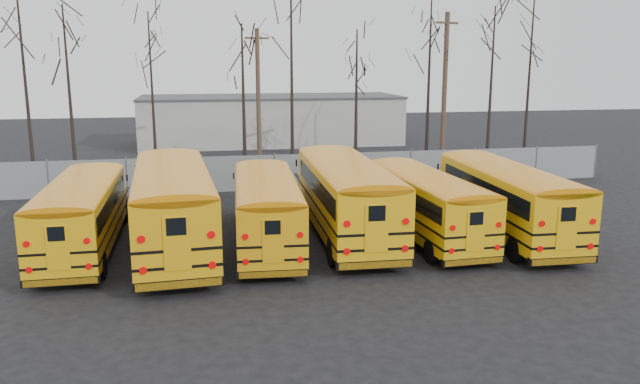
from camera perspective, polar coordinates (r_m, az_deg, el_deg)
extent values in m
plane|color=black|center=(23.82, -0.80, -5.63)|extent=(120.00, 120.00, 0.00)
cube|color=gray|center=(35.14, -4.17, 1.81)|extent=(40.00, 0.04, 2.00)
cube|color=#AAABA6|center=(54.93, -4.51, 6.56)|extent=(22.00, 8.00, 4.00)
cylinder|color=black|center=(22.69, -24.62, -6.46)|extent=(0.27, 0.93, 0.92)
cylinder|color=black|center=(22.29, -19.37, -6.35)|extent=(0.27, 0.93, 0.92)
cylinder|color=black|center=(30.01, -21.35, -1.83)|extent=(0.27, 0.93, 0.92)
cylinder|color=black|center=(29.71, -17.39, -1.68)|extent=(0.27, 0.93, 0.92)
cube|color=#E0A20E|center=(25.03, -21.00, -1.90)|extent=(2.41, 8.62, 2.17)
cube|color=#E0A20E|center=(30.06, -19.36, -0.76)|extent=(2.10, 1.60, 0.92)
cube|color=black|center=(24.74, -21.15, -0.91)|extent=(2.44, 7.70, 0.65)
cube|color=black|center=(25.94, -20.61, -2.93)|extent=(2.46, 10.21, 0.08)
cube|color=black|center=(25.83, -20.68, -1.94)|extent=(2.46, 10.21, 0.08)
cube|color=black|center=(21.37, -22.58, -7.53)|extent=(2.37, 0.23, 0.26)
cube|color=black|center=(30.88, -19.11, -1.38)|extent=(2.22, 0.21, 0.24)
cube|color=#E0A20E|center=(20.94, -22.88, -4.76)|extent=(0.69, 0.05, 1.43)
cylinder|color=#B20505|center=(21.32, -25.07, -6.48)|extent=(0.20, 0.04, 0.20)
cylinder|color=#B20505|center=(20.96, -20.38, -6.40)|extent=(0.20, 0.04, 0.20)
cylinder|color=#B20505|center=(21.08, -25.27, -4.34)|extent=(0.20, 0.04, 0.20)
cylinder|color=#B20505|center=(20.72, -20.55, -4.21)|extent=(0.20, 0.04, 0.20)
cylinder|color=black|center=(21.18, -16.23, -6.88)|extent=(0.37, 1.10, 1.08)
cylinder|color=black|center=(21.22, -9.58, -6.52)|extent=(0.37, 1.10, 1.08)
cylinder|color=black|center=(29.94, -15.76, -1.32)|extent=(0.37, 1.10, 1.08)
cylinder|color=black|center=(29.97, -11.08, -1.08)|extent=(0.37, 1.10, 1.08)
cube|color=orange|center=(24.21, -13.29, -1.22)|extent=(3.35, 10.23, 2.55)
cube|color=orange|center=(30.19, -13.49, -0.04)|extent=(2.55, 1.99, 1.08)
cube|color=black|center=(23.88, -13.35, -0.01)|extent=(3.32, 9.15, 0.76)
cube|color=black|center=(25.29, -13.25, -2.48)|extent=(3.50, 12.09, 0.10)
cube|color=black|center=(25.16, -13.31, -1.29)|extent=(3.50, 12.09, 0.10)
cube|color=black|center=(19.85, -12.77, -8.14)|extent=(2.78, 0.41, 0.30)
cube|color=black|center=(31.16, -13.46, -0.79)|extent=(2.61, 0.38, 0.28)
cube|color=orange|center=(19.33, -12.94, -4.64)|extent=(0.81, 0.10, 1.68)
cylinder|color=#B20505|center=(19.56, -15.87, -6.93)|extent=(0.24, 0.06, 0.24)
cylinder|color=#B20505|center=(19.59, -9.81, -6.61)|extent=(0.24, 0.06, 0.24)
cylinder|color=#B20505|center=(19.28, -16.03, -4.19)|extent=(0.24, 0.06, 0.24)
cylinder|color=#B20505|center=(19.31, -9.91, -3.87)|extent=(0.24, 0.06, 0.24)
cylinder|color=black|center=(21.60, -7.26, -6.32)|extent=(0.31, 0.94, 0.93)
cylinder|color=black|center=(21.70, -1.70, -6.14)|extent=(0.31, 0.94, 0.93)
cylinder|color=black|center=(29.09, -7.37, -1.51)|extent=(0.31, 0.94, 0.93)
cylinder|color=black|center=(29.16, -3.26, -1.39)|extent=(0.31, 0.94, 0.93)
cube|color=orange|center=(24.22, -4.91, -1.57)|extent=(2.79, 8.72, 2.18)
cube|color=orange|center=(29.32, -5.35, -0.43)|extent=(2.17, 1.69, 0.93)
cube|color=black|center=(23.93, -4.91, -0.54)|extent=(2.77, 7.80, 0.65)
cube|color=black|center=(25.15, -4.96, -2.64)|extent=(2.90, 10.31, 0.08)
cube|color=black|center=(25.03, -4.98, -1.61)|extent=(2.90, 10.31, 0.08)
cube|color=black|center=(20.50, -4.29, -7.41)|extent=(2.38, 0.33, 0.26)
cube|color=black|center=(30.15, -5.39, -1.07)|extent=(2.23, 0.31, 0.24)
cube|color=orange|center=(20.06, -4.32, -4.52)|extent=(0.70, 0.08, 1.43)
cylinder|color=#B20505|center=(20.23, -6.80, -6.36)|extent=(0.21, 0.05, 0.20)
cylinder|color=#B20505|center=(20.31, -1.80, -6.20)|extent=(0.21, 0.05, 0.20)
cylinder|color=#B20505|center=(19.98, -6.85, -4.09)|extent=(0.21, 0.05, 0.20)
cylinder|color=#B20505|center=(20.07, -1.82, -3.94)|extent=(0.21, 0.05, 0.20)
cylinder|color=black|center=(22.25, 1.20, -5.50)|extent=(0.32, 1.06, 1.05)
cylinder|color=black|center=(22.79, 7.12, -5.17)|extent=(0.32, 1.06, 1.05)
cylinder|color=black|center=(30.70, -1.79, -0.57)|extent=(0.32, 1.06, 1.05)
cylinder|color=black|center=(31.09, 2.56, -0.42)|extent=(0.32, 1.06, 1.05)
cube|color=#E5A50E|center=(25.40, 2.46, -0.40)|extent=(2.87, 9.86, 2.48)
cube|color=#E5A50E|center=(31.12, 0.29, 0.60)|extent=(2.41, 1.85, 1.05)
cube|color=black|center=(25.09, 2.56, 0.73)|extent=(2.89, 8.81, 0.74)
cube|color=black|center=(26.43, 2.05, -1.60)|extent=(2.95, 11.67, 0.09)
cube|color=black|center=(26.31, 2.06, -0.48)|extent=(2.95, 11.67, 0.09)
cube|color=black|center=(21.24, 5.05, -6.56)|extent=(2.70, 0.30, 0.29)
cube|color=black|center=(32.05, 0.04, -0.12)|extent=(2.53, 0.27, 0.27)
cube|color=#E5A50E|center=(20.77, 5.20, -3.36)|extent=(0.79, 0.06, 1.63)
cylinder|color=#B20505|center=(20.75, 2.47, -5.46)|extent=(0.23, 0.05, 0.23)
cylinder|color=#B20505|center=(21.23, 7.79, -5.15)|extent=(0.23, 0.05, 0.23)
cylinder|color=#B20505|center=(20.48, 2.50, -2.93)|extent=(0.23, 0.05, 0.23)
cylinder|color=#B20505|center=(20.97, 7.87, -2.67)|extent=(0.23, 0.05, 0.23)
cylinder|color=black|center=(22.89, 10.16, -5.39)|extent=(0.30, 0.92, 0.90)
cylinder|color=black|center=(23.76, 14.69, -4.94)|extent=(0.30, 0.92, 0.90)
cylinder|color=black|center=(29.73, 4.28, -1.17)|extent=(0.30, 0.92, 0.90)
cylinder|color=black|center=(30.41, 7.95, -0.95)|extent=(0.30, 0.92, 0.90)
cube|color=gold|center=(25.60, 9.70, -1.03)|extent=(2.70, 8.51, 2.12)
cube|color=gold|center=(30.25, 5.95, -0.09)|extent=(2.11, 1.64, 0.90)
cube|color=black|center=(25.34, 9.90, -0.08)|extent=(2.69, 7.61, 0.63)
cube|color=black|center=(26.44, 9.00, -2.05)|extent=(2.81, 10.07, 0.08)
cube|color=black|center=(26.34, 9.03, -1.10)|extent=(2.81, 10.07, 0.08)
cube|color=black|center=(22.33, 13.79, -6.12)|extent=(2.32, 0.32, 0.25)
cube|color=black|center=(31.02, 5.49, -0.72)|extent=(2.18, 0.30, 0.24)
cube|color=gold|center=(21.93, 14.05, -3.51)|extent=(0.68, 0.07, 1.40)
cylinder|color=#B20505|center=(21.72, 11.96, -5.29)|extent=(0.20, 0.05, 0.20)
cylinder|color=#B20505|center=(22.50, 15.92, -4.89)|extent=(0.20, 0.05, 0.20)
cylinder|color=#B20505|center=(21.50, 12.05, -3.22)|extent=(0.20, 0.05, 0.20)
cylinder|color=#B20505|center=(22.28, 16.04, -2.89)|extent=(0.20, 0.05, 0.20)
cylinder|color=black|center=(23.73, 17.44, -5.03)|extent=(0.30, 0.99, 0.98)
cylinder|color=black|center=(24.78, 22.06, -4.65)|extent=(0.30, 0.99, 0.98)
cylinder|color=black|center=(31.07, 10.75, -0.70)|extent=(0.30, 0.99, 0.98)
cylinder|color=black|center=(31.88, 14.51, -0.55)|extent=(0.30, 0.99, 0.98)
cube|color=#E2A50E|center=(26.69, 16.73, -0.55)|extent=(2.72, 9.20, 2.31)
cube|color=#E2A50E|center=(31.67, 12.47, 0.38)|extent=(2.26, 1.73, 0.98)
cube|color=black|center=(26.42, 16.97, 0.44)|extent=(2.73, 8.22, 0.69)
cube|color=black|center=(27.58, 15.89, -1.62)|extent=(2.80, 10.89, 0.09)
cube|color=black|center=(27.48, 15.95, -0.63)|extent=(2.80, 10.89, 0.09)
cube|color=black|center=(23.20, 21.30, -5.83)|extent=(2.52, 0.29, 0.27)
cube|color=black|center=(32.49, 11.92, -0.27)|extent=(2.36, 0.26, 0.26)
cube|color=#E2A50E|center=(22.79, 21.66, -3.09)|extent=(0.74, 0.06, 1.52)
cylinder|color=#B20505|center=(22.51, 19.48, -4.93)|extent=(0.22, 0.05, 0.22)
cylinder|color=#B20505|center=(23.44, 23.51, -4.58)|extent=(0.22, 0.05, 0.22)
cylinder|color=#B20505|center=(22.28, 19.64, -2.75)|extent=(0.22, 0.05, 0.22)
cylinder|color=#B20505|center=(23.22, 23.69, -2.49)|extent=(0.22, 0.05, 0.22)
cylinder|color=#4A382A|center=(41.24, -5.66, 8.31)|extent=(0.28, 0.28, 9.16)
cube|color=#4A382A|center=(41.18, -5.78, 13.83)|extent=(1.61, 0.52, 0.12)
cylinder|color=#4A362A|center=(41.99, 11.30, 8.90)|extent=(0.32, 0.32, 10.18)
cube|color=#4A362A|center=(42.00, 11.56, 14.92)|extent=(1.73, 0.79, 0.14)
cone|color=black|center=(38.90, -25.37, 9.32)|extent=(0.26, 0.26, 12.30)
cone|color=black|center=(37.86, -21.90, 7.95)|extent=(0.26, 0.26, 10.18)
cone|color=black|center=(39.21, -15.07, 8.36)|extent=(0.26, 0.26, 9.97)
cone|color=black|center=(36.87, -7.00, 7.89)|extent=(0.26, 0.26, 9.22)
cone|color=black|center=(38.08, -2.61, 10.85)|extent=(0.26, 0.26, 12.87)
cone|color=black|center=(39.52, 3.33, 8.10)|extent=(0.26, 0.26, 9.03)
cone|color=black|center=(42.33, 9.90, 9.55)|extent=(0.26, 0.26, 11.01)
cone|color=black|center=(41.17, 15.33, 8.84)|extent=(0.26, 0.26, 10.44)
cone|color=black|center=(43.49, 18.55, 9.60)|extent=(0.26, 0.26, 11.67)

